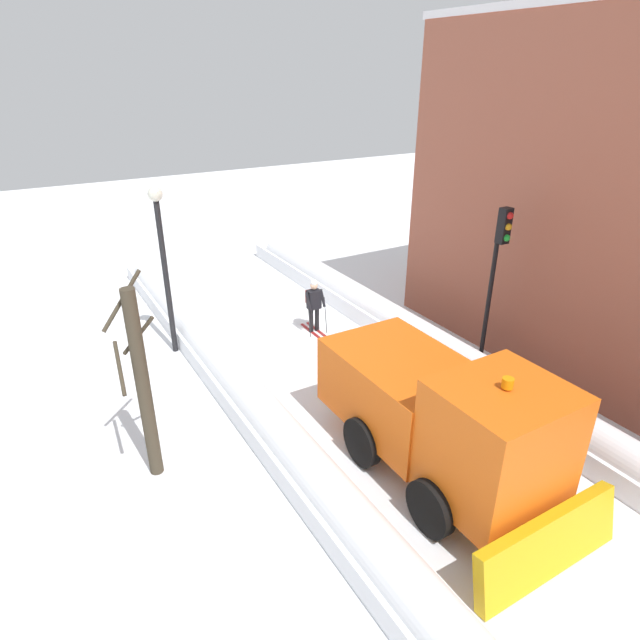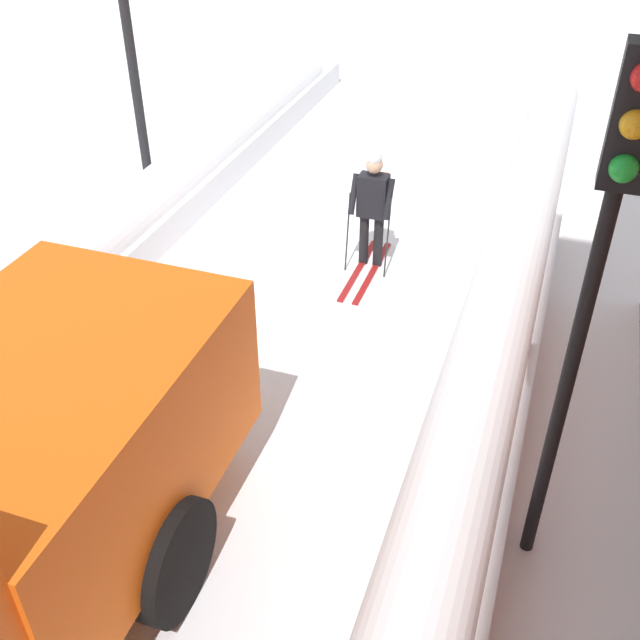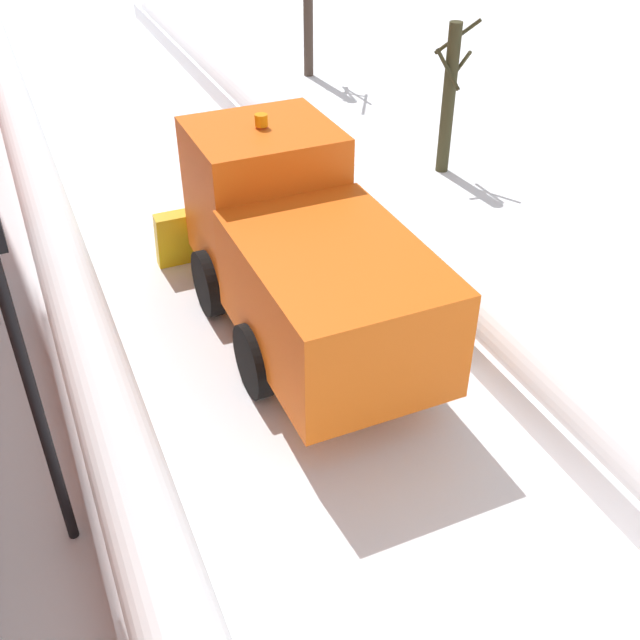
% 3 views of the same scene
% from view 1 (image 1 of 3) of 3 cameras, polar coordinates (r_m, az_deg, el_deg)
% --- Properties ---
extents(ground_plane, '(80.00, 80.00, 0.00)m').
position_cam_1_polar(ground_plane, '(11.04, 24.17, -22.53)').
color(ground_plane, white).
extents(snowbank_right, '(1.10, 36.00, 0.95)m').
position_cam_1_polar(snowbank_right, '(9.18, 12.31, -29.22)').
color(snowbank_right, white).
rests_on(snowbank_right, ground).
extents(building_brick_near, '(6.49, 9.78, 9.27)m').
position_cam_1_polar(building_brick_near, '(17.55, 28.73, 11.93)').
color(building_brick_near, '#9E5642').
rests_on(building_brick_near, ground).
extents(plow_truck, '(3.20, 5.98, 3.12)m').
position_cam_1_polar(plow_truck, '(11.13, 12.94, -10.04)').
color(plow_truck, orange).
rests_on(plow_truck, ground).
extents(skier, '(0.62, 1.80, 1.81)m').
position_cam_1_polar(skier, '(17.05, -0.65, 1.82)').
color(skier, black).
rests_on(skier, ground).
extents(traffic_light_pole, '(0.28, 0.42, 4.69)m').
position_cam_1_polar(traffic_light_pole, '(14.57, 18.41, 5.90)').
color(traffic_light_pole, black).
rests_on(traffic_light_pole, ground).
extents(street_lamp, '(0.40, 0.40, 4.95)m').
position_cam_1_polar(street_lamp, '(15.67, -16.44, 7.04)').
color(street_lamp, black).
rests_on(street_lamp, ground).
extents(bare_tree_near, '(0.96, 1.08, 4.39)m').
position_cam_1_polar(bare_tree_near, '(11.13, -18.44, -6.52)').
color(bare_tree_near, '#41382A').
rests_on(bare_tree_near, ground).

